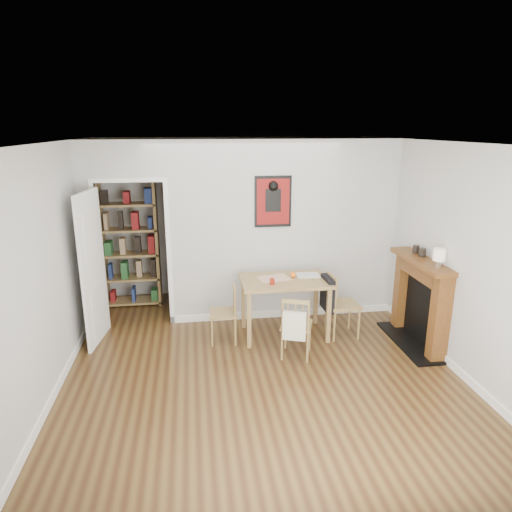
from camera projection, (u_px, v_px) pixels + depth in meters
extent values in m
plane|color=brown|center=(259.00, 363.00, 5.53)|extent=(5.20, 5.20, 0.00)
plane|color=#BBBBB9|center=(236.00, 217.00, 7.65)|extent=(4.50, 0.00, 4.50)
plane|color=#BBBBB9|center=(324.00, 384.00, 2.70)|extent=(4.50, 0.00, 4.50)
plane|color=#BBBBB9|center=(51.00, 269.00, 4.86)|extent=(0.00, 5.20, 5.20)
plane|color=#BBBBB9|center=(444.00, 253.00, 5.48)|extent=(0.00, 5.20, 5.20)
plane|color=white|center=(259.00, 142.00, 4.81)|extent=(5.20, 5.20, 0.00)
cube|color=#BBBBB9|center=(284.00, 232.00, 6.58)|extent=(3.35, 0.10, 2.60)
cube|color=#BBBBB9|center=(90.00, 238.00, 6.21)|extent=(0.25, 0.10, 2.60)
cube|color=#BBBBB9|center=(127.00, 161.00, 6.01)|extent=(0.90, 0.10, 0.55)
cube|color=white|center=(99.00, 257.00, 6.30)|extent=(0.06, 0.14, 2.05)
cube|color=white|center=(169.00, 254.00, 6.43)|extent=(0.06, 0.14, 2.05)
cube|color=white|center=(283.00, 313.00, 6.87)|extent=(3.35, 0.02, 0.10)
cube|color=white|center=(50.00, 403.00, 4.64)|extent=(0.02, 4.00, 0.10)
cube|color=white|center=(458.00, 371.00, 5.25)|extent=(0.02, 4.00, 0.10)
cube|color=white|center=(93.00, 269.00, 5.86)|extent=(0.15, 0.80, 2.00)
cube|color=black|center=(273.00, 202.00, 6.37)|extent=(0.52, 0.02, 0.72)
cube|color=maroon|center=(273.00, 202.00, 6.36)|extent=(0.46, 0.00, 0.64)
cube|color=#A3854C|center=(285.00, 281.00, 6.07)|extent=(1.18, 0.75, 0.04)
cube|color=#A3854C|center=(249.00, 320.00, 5.82)|extent=(0.05, 0.05, 0.76)
cube|color=#A3854C|center=(328.00, 316.00, 5.96)|extent=(0.05, 0.05, 0.76)
cube|color=#A3854C|center=(243.00, 302.00, 6.41)|extent=(0.05, 0.05, 0.76)
cube|color=#A3854C|center=(316.00, 299.00, 6.55)|extent=(0.05, 0.05, 0.76)
cube|color=black|center=(327.00, 294.00, 6.06)|extent=(0.11, 0.36, 0.46)
cube|color=beige|center=(295.00, 325.00, 5.39)|extent=(0.29, 0.18, 0.35)
cube|color=#A3854C|center=(102.00, 242.00, 7.06)|extent=(0.04, 0.35, 2.08)
cube|color=#A3854C|center=(157.00, 240.00, 7.17)|extent=(0.04, 0.35, 2.08)
cube|color=#A3854C|center=(135.00, 301.00, 7.39)|extent=(0.88, 0.35, 0.03)
cube|color=#A3854C|center=(131.00, 254.00, 7.17)|extent=(0.88, 0.35, 0.03)
cube|color=#A3854C|center=(125.00, 177.00, 6.84)|extent=(0.88, 0.35, 0.03)
cube|color=maroon|center=(130.00, 241.00, 7.12)|extent=(0.77, 0.28, 0.28)
cube|color=brown|center=(440.00, 319.00, 5.44)|extent=(0.20, 0.16, 1.10)
cube|color=brown|center=(403.00, 291.00, 6.38)|extent=(0.20, 0.16, 1.10)
cube|color=brown|center=(422.00, 261.00, 5.74)|extent=(0.30, 1.21, 0.06)
cube|color=brown|center=(423.00, 271.00, 5.78)|extent=(0.20, 0.85, 0.20)
cube|color=black|center=(423.00, 311.00, 5.94)|extent=(0.08, 0.81, 0.88)
cube|color=black|center=(411.00, 342.00, 6.05)|extent=(0.45, 1.25, 0.03)
cylinder|color=maroon|center=(272.00, 281.00, 5.87)|extent=(0.06, 0.06, 0.08)
sphere|color=orange|center=(293.00, 275.00, 6.13)|extent=(0.08, 0.08, 0.08)
cube|color=beige|center=(274.00, 278.00, 6.11)|extent=(0.46, 0.38, 0.00)
cube|color=silver|center=(308.00, 275.00, 6.22)|extent=(0.32, 0.25, 0.02)
cylinder|color=silver|center=(438.00, 264.00, 5.39)|extent=(0.07, 0.07, 0.08)
cylinder|color=beige|center=(439.00, 255.00, 5.36)|extent=(0.14, 0.14, 0.14)
cylinder|color=black|center=(422.00, 252.00, 5.82)|extent=(0.09, 0.09, 0.11)
cylinder|color=black|center=(416.00, 249.00, 5.98)|extent=(0.08, 0.08, 0.11)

